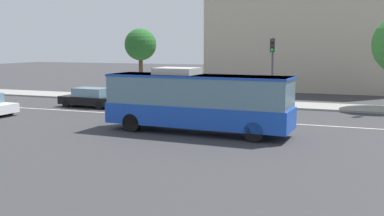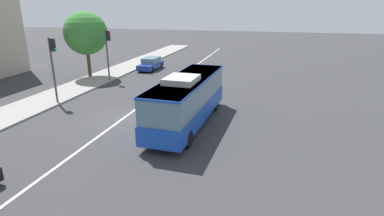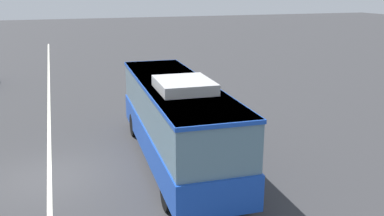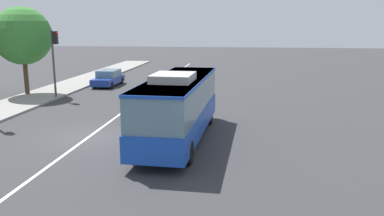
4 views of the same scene
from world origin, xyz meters
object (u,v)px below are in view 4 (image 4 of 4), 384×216
at_px(transit_bus, 179,104).
at_px(sedan_blue, 108,78).
at_px(traffic_light_near_corner, 55,52).
at_px(street_tree_kerbside_left, 23,36).

height_order(transit_bus, sedan_blue, transit_bus).
relative_size(sedan_blue, traffic_light_near_corner, 0.87).
bearing_deg(street_tree_kerbside_left, traffic_light_near_corner, -109.28).
xyz_separation_m(transit_bus, street_tree_kerbside_left, (10.80, 14.14, 2.92)).
height_order(traffic_light_near_corner, street_tree_kerbside_left, street_tree_kerbside_left).
bearing_deg(transit_bus, street_tree_kerbside_left, 55.00).
xyz_separation_m(sedan_blue, traffic_light_near_corner, (-6.89, 1.69, 2.84)).
distance_m(transit_bus, street_tree_kerbside_left, 18.03).
bearing_deg(traffic_light_near_corner, street_tree_kerbside_left, 164.05).
relative_size(transit_bus, street_tree_kerbside_left, 1.44).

